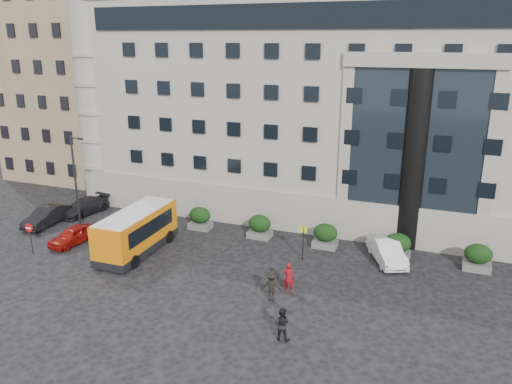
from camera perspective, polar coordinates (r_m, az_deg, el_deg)
ground at (r=33.10m, az=-6.45°, el=-9.70°), size 120.00×120.00×0.00m
civic_building at (r=49.00m, az=11.87°, el=9.93°), size 44.00×24.00×18.00m
entrance_column at (r=37.29m, az=17.60°, el=3.36°), size 1.80×1.80×13.00m
apartment_near at (r=59.89m, az=-18.64°, el=11.64°), size 14.00×14.00×20.00m
apartment_far at (r=76.12m, az=-11.71°, el=13.94°), size 13.00×13.00×22.00m
hedge_a at (r=40.78m, az=-6.42°, el=-2.95°), size 1.80×1.26×1.84m
hedge_b at (r=38.76m, az=0.43°, el=-3.94°), size 1.80×1.26×1.84m
hedge_c at (r=37.35m, az=7.93°, el=-4.95°), size 1.80×1.26×1.84m
hedge_d at (r=36.64m, az=15.89°, el=-5.93°), size 1.80×1.26×1.84m
hedge_e at (r=36.66m, az=24.03°, el=-6.81°), size 1.80×1.26×1.84m
street_lamp at (r=40.34m, az=-19.85°, el=1.01°), size 1.16×0.18×8.00m
bus_stop_sign at (r=34.74m, az=5.43°, el=-5.18°), size 0.50×0.08×2.52m
no_entry_sign at (r=39.13m, az=-24.46°, el=-4.22°), size 0.64×0.16×2.32m
minibus at (r=36.95m, az=-13.49°, el=-4.24°), size 2.95×7.48×3.09m
red_truck at (r=53.23m, az=-8.92°, el=2.33°), size 3.40×5.54×2.78m
parked_car_a at (r=40.18m, az=-20.19°, el=-4.66°), size 2.13×4.14×1.35m
parked_car_b at (r=44.92m, az=-22.82°, el=-2.56°), size 1.86×4.67×1.51m
parked_car_c at (r=46.51m, az=-19.03°, el=-1.57°), size 2.67×4.98×1.37m
parked_car_d at (r=51.93m, az=-15.12°, el=0.79°), size 2.84×5.62×1.52m
white_taxi at (r=36.01m, az=14.72°, el=-6.51°), size 3.49×4.94×1.54m
pedestrian_a at (r=30.81m, az=3.74°, el=-9.73°), size 0.75×0.53×1.96m
pedestrian_b at (r=26.42m, az=2.95°, el=-14.84°), size 0.92×0.73×1.81m
pedestrian_c at (r=29.86m, az=1.79°, el=-10.71°), size 1.33×0.92×1.88m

